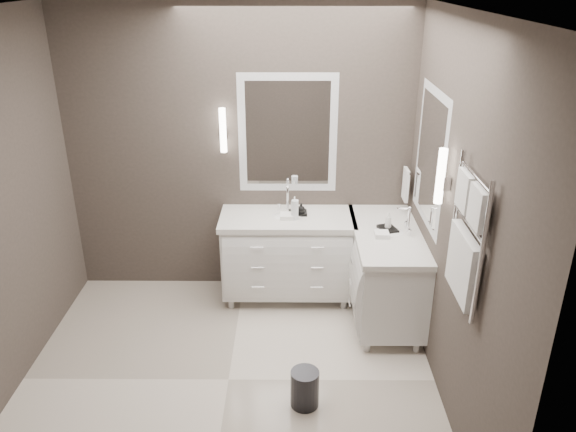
{
  "coord_description": "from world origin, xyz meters",
  "views": [
    {
      "loc": [
        0.48,
        -3.47,
        2.92
      ],
      "look_at": [
        0.46,
        0.7,
        1.08
      ],
      "focal_mm": 35.0,
      "sensor_mm": 36.0,
      "label": 1
    }
  ],
  "objects_px": {
    "vanity_right": "(386,269)",
    "towel_ladder": "(466,243)",
    "waste_bin": "(305,388)",
    "vanity_back": "(288,252)"
  },
  "relations": [
    {
      "from": "vanity_right",
      "to": "towel_ladder",
      "type": "distance_m",
      "value": 1.6
    },
    {
      "from": "vanity_right",
      "to": "waste_bin",
      "type": "xyz_separation_m",
      "value": [
        -0.74,
        -1.16,
        -0.34
      ]
    },
    {
      "from": "vanity_right",
      "to": "towel_ladder",
      "type": "height_order",
      "value": "towel_ladder"
    },
    {
      "from": "towel_ladder",
      "to": "waste_bin",
      "type": "bearing_deg",
      "value": 171.95
    },
    {
      "from": "vanity_right",
      "to": "waste_bin",
      "type": "height_order",
      "value": "vanity_right"
    },
    {
      "from": "vanity_back",
      "to": "waste_bin",
      "type": "relative_size",
      "value": 4.27
    },
    {
      "from": "vanity_right",
      "to": "waste_bin",
      "type": "bearing_deg",
      "value": -122.45
    },
    {
      "from": "towel_ladder",
      "to": "waste_bin",
      "type": "height_order",
      "value": "towel_ladder"
    },
    {
      "from": "vanity_back",
      "to": "towel_ladder",
      "type": "relative_size",
      "value": 1.38
    },
    {
      "from": "vanity_back",
      "to": "vanity_right",
      "type": "height_order",
      "value": "same"
    }
  ]
}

